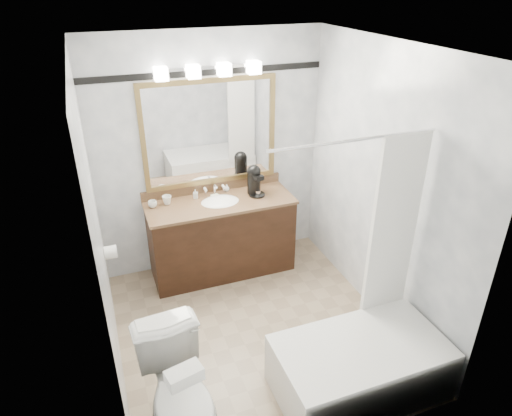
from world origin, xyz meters
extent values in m
cube|color=gray|center=(0.00, 0.00, -0.01)|extent=(2.40, 2.60, 0.01)
cube|color=white|center=(0.00, 0.00, 2.50)|extent=(2.40, 2.60, 0.01)
cube|color=white|center=(0.00, 1.30, 1.25)|extent=(2.40, 0.01, 2.50)
cube|color=white|center=(0.00, -1.30, 1.25)|extent=(2.40, 0.01, 2.50)
cube|color=white|center=(-1.20, 0.00, 1.25)|extent=(0.01, 2.60, 2.50)
cube|color=white|center=(1.20, 0.00, 1.25)|extent=(0.01, 2.60, 2.50)
cube|color=black|center=(0.00, 1.01, 0.41)|extent=(1.50, 0.55, 0.82)
cube|color=#966C47|center=(0.00, 1.01, 0.83)|extent=(1.53, 0.58, 0.03)
cube|color=#966C47|center=(0.00, 1.29, 0.90)|extent=(1.53, 0.03, 0.10)
ellipsoid|color=white|center=(0.00, 1.01, 0.82)|extent=(0.44, 0.34, 0.14)
cube|color=olive|center=(0.00, 1.28, 2.02)|extent=(1.40, 0.04, 0.05)
cube|color=olive|center=(0.00, 1.28, 0.97)|extent=(1.40, 0.04, 0.05)
cube|color=olive|center=(-0.68, 1.28, 1.50)|extent=(0.05, 0.04, 1.00)
cube|color=olive|center=(0.68, 1.28, 1.50)|extent=(0.05, 0.04, 1.00)
cube|color=white|center=(0.00, 1.29, 1.50)|extent=(1.30, 0.01, 1.00)
cube|color=silver|center=(0.00, 1.27, 2.15)|extent=(0.90, 0.05, 0.03)
cube|color=white|center=(-0.45, 1.22, 2.13)|extent=(0.12, 0.12, 0.12)
cube|color=white|center=(-0.15, 1.22, 2.13)|extent=(0.12, 0.12, 0.12)
cube|color=white|center=(0.15, 1.22, 2.13)|extent=(0.12, 0.12, 0.12)
cube|color=white|center=(0.45, 1.22, 2.13)|extent=(0.12, 0.12, 0.12)
cube|color=black|center=(0.00, 1.29, 2.10)|extent=(2.40, 0.01, 0.06)
cube|color=white|center=(0.53, -0.92, 0.23)|extent=(1.30, 0.72, 0.45)
cylinder|color=silver|center=(0.53, -0.54, 1.95)|extent=(1.30, 0.02, 0.02)
cube|color=white|center=(0.95, -0.55, 1.18)|extent=(0.40, 0.04, 1.55)
cylinder|color=white|center=(-1.14, 0.66, 0.70)|extent=(0.11, 0.12, 0.12)
imported|color=white|center=(-0.85, -0.87, 0.41)|extent=(0.51, 0.84, 0.82)
cube|color=white|center=(-0.85, -1.12, 0.87)|extent=(0.23, 0.16, 0.09)
cylinder|color=black|center=(0.41, 1.01, 0.86)|extent=(0.17, 0.17, 0.02)
cylinder|color=black|center=(0.39, 1.07, 0.98)|extent=(0.14, 0.14, 0.24)
sphere|color=black|center=(0.39, 1.07, 1.10)|extent=(0.15, 0.15, 0.15)
cube|color=black|center=(0.41, 1.00, 1.06)|extent=(0.11, 0.11, 0.05)
cylinder|color=silver|center=(0.41, 1.00, 0.89)|extent=(0.06, 0.06, 0.06)
imported|color=white|center=(-0.67, 1.13, 0.88)|extent=(0.11, 0.11, 0.07)
imported|color=white|center=(-0.52, 1.15, 0.89)|extent=(0.10, 0.10, 0.09)
imported|color=white|center=(-0.22, 1.18, 0.90)|extent=(0.06, 0.06, 0.10)
imported|color=white|center=(0.14, 1.23, 0.89)|extent=(0.07, 0.07, 0.07)
cube|color=beige|center=(-0.02, 1.13, 0.86)|extent=(0.09, 0.07, 0.03)
camera|label=1|loc=(-1.12, -3.05, 2.96)|focal=32.00mm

